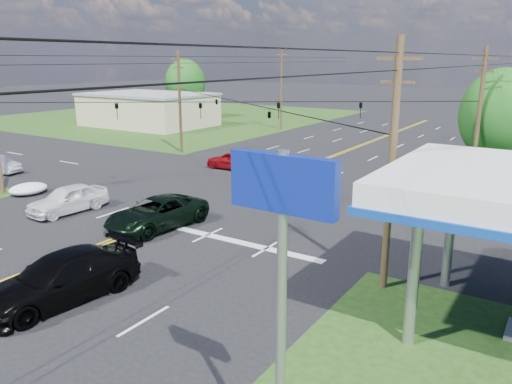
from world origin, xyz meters
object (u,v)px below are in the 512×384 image
Objects in this scene: pole_left_far at (281,88)px; pickup_white at (68,199)px; pickup_dkgreen at (157,213)px; polesign_se at (282,238)px; retail_nw at (149,111)px; pole_se at (392,165)px; pole_nw at (180,101)px; tree_far_l at (185,83)px; tree_right_a at (501,115)px; suv_black at (61,278)px; pole_ne at (479,118)px.

pole_left_far reaches higher than pickup_white.
pickup_dkgreen is 0.81× the size of polesign_se.
pole_left_far reaches higher than retail_nw.
pole_se is 31.62m from pole_nw.
tree_far_l is 49.08m from pickup_white.
tree_right_a reaches higher than suv_black.
pole_nw is at bearing 116.05° from pickup_white.
tree_far_l is 60.12m from suv_black.
retail_nw is at bearing 142.59° from pole_nw.
retail_nw is at bearing 138.74° from suv_black.
pole_left_far is 54.66m from polesign_se.
retail_nw reaches higher than pickup_dkgreen.
pole_se is at bearing 5.32° from pickup_white.
pole_left_far is at bearing 116.17° from pickup_dkgreen.
pickup_dkgreen is 18.18m from polesign_se.
pole_ne reaches higher than pickup_white.
pickup_dkgreen is (13.50, -17.50, -4.11)m from pole_nw.
polesign_se is at bearing -32.35° from pickup_dkgreen.
tree_far_l reaches higher than tree_right_a.
retail_nw reaches higher than suv_black.
tree_far_l is 1.85× the size of pickup_white.
pickup_white is at bearing -179.20° from pole_se.
retail_nw is 10.69m from tree_far_l.
pole_nw reaches higher than tree_right_a.
pickup_dkgreen is 8.44m from suv_black.
pole_left_far is at bearing 119.95° from polesign_se.
retail_nw is 2.24× the size of polesign_se.
suv_black is at bearing -57.36° from pole_nw.
pole_se is 1.00× the size of pole_nw.
pole_left_far is at bearing 143.84° from pole_ne.
polesign_se is (0.29, -31.36, 0.66)m from tree_right_a.
pickup_white is 0.66× the size of polesign_se.
pole_se is 1.00× the size of pole_ne.
pole_se is at bearing 45.44° from suv_black.
pole_nw is (17.00, -13.00, 2.92)m from retail_nw.
pole_ne is at bearing 90.00° from pole_se.
pickup_white is (26.21, -41.26, -4.39)m from tree_far_l.
tree_right_a is 0.94× the size of tree_far_l.
pole_nw is 29.83m from tree_far_l.
pickup_white is 22.97m from polesign_se.
pole_nw is at bearing -50.44° from tree_far_l.
suv_black is (35.31, -48.46, -4.32)m from tree_far_l.
pole_nw is 1.09× the size of tree_far_l.
pole_left_far is (17.00, 6.00, 3.17)m from retail_nw.
pole_ne is at bearing 48.70° from pickup_white.
pole_se is at bearing -90.00° from pole_ne.
tree_right_a is (44.00, -10.00, 2.87)m from retail_nw.
pole_nw is 1.58× the size of suv_black.
pole_nw reaches higher than polesign_se.
retail_nw is 53.09m from pole_se.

